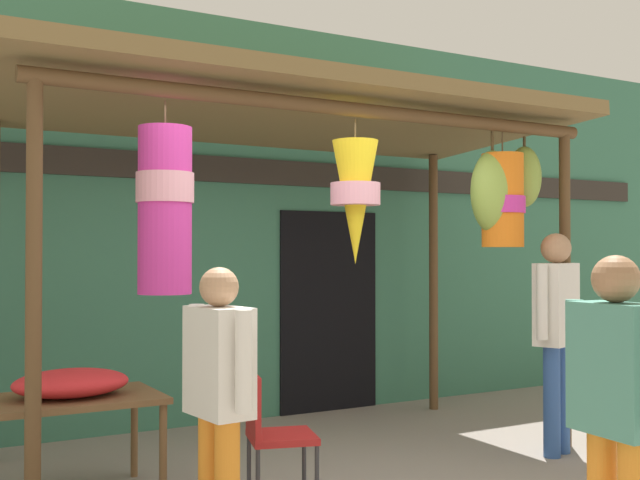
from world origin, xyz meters
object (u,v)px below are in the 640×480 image
(display_table, at_px, (68,408))
(shopper_by_bananas, at_px, (219,389))
(folding_chair, at_px, (270,427))
(flower_heap_on_table, at_px, (74,383))
(customer_foreground, at_px, (556,323))
(vendor_in_orange, at_px, (617,401))

(display_table, relative_size, shopper_by_bananas, 0.76)
(folding_chair, height_order, shopper_by_bananas, shopper_by_bananas)
(shopper_by_bananas, bearing_deg, flower_heap_on_table, 107.54)
(customer_foreground, relative_size, shopper_by_bananas, 1.15)
(flower_heap_on_table, distance_m, folding_chair, 1.30)
(shopper_by_bananas, bearing_deg, display_table, 108.42)
(folding_chair, bearing_deg, flower_heap_on_table, 143.33)
(flower_heap_on_table, height_order, vendor_in_orange, vendor_in_orange)
(vendor_in_orange, relative_size, shopper_by_bananas, 1.04)
(folding_chair, height_order, vendor_in_orange, vendor_in_orange)
(folding_chair, relative_size, customer_foreground, 0.48)
(folding_chair, bearing_deg, vendor_in_orange, -69.50)
(display_table, xyz_separation_m, shopper_by_bananas, (0.47, -1.40, 0.29))
(vendor_in_orange, xyz_separation_m, shopper_by_bananas, (-1.33, 1.38, -0.04))
(customer_foreground, bearing_deg, flower_heap_on_table, 168.77)
(customer_foreground, bearing_deg, display_table, 168.45)
(flower_heap_on_table, bearing_deg, folding_chair, -36.67)
(vendor_in_orange, height_order, shopper_by_bananas, vendor_in_orange)
(display_table, distance_m, flower_heap_on_table, 0.17)
(folding_chair, xyz_separation_m, vendor_in_orange, (0.74, -1.99, 0.42))
(vendor_in_orange, bearing_deg, folding_chair, 110.50)
(flower_heap_on_table, relative_size, folding_chair, 0.87)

